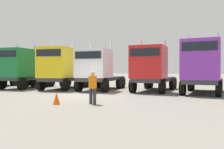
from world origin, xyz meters
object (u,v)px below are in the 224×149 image
object	(u,v)px
semi_truck_yellow	(60,68)
visitor_in_hivis	(93,85)
semi_truck_green	(20,68)
semi_truck_white	(97,69)
semi_truck_purple	(202,67)
semi_truck_red	(151,69)
traffic_cone_far	(56,99)

from	to	relation	value
semi_truck_yellow	visitor_in_hivis	bearing A→B (deg)	36.66
semi_truck_green	visitor_in_hivis	size ratio (longest dim) A/B	3.49
semi_truck_white	semi_truck_purple	world-z (taller)	semi_truck_purple
semi_truck_red	semi_truck_purple	world-z (taller)	semi_truck_purple
semi_truck_white	semi_truck_purple	size ratio (longest dim) A/B	0.97
semi_truck_yellow	visitor_in_hivis	size ratio (longest dim) A/B	4.00
semi_truck_green	traffic_cone_far	size ratio (longest dim) A/B	9.58
semi_truck_green	visitor_in_hivis	xyz separation A→B (m)	(9.91, -7.10, -0.94)
semi_truck_yellow	traffic_cone_far	bearing A→B (deg)	25.90
semi_truck_white	traffic_cone_far	xyz separation A→B (m)	(0.87, -7.98, -1.46)
semi_truck_red	semi_truck_green	bearing A→B (deg)	-81.37
semi_truck_yellow	semi_truck_white	bearing A→B (deg)	89.11
semi_truck_yellow	semi_truck_white	size ratio (longest dim) A/B	1.05
visitor_in_hivis	semi_truck_yellow	bearing A→B (deg)	66.64
semi_truck_red	traffic_cone_far	bearing A→B (deg)	-16.91
semi_truck_green	semi_truck_red	bearing A→B (deg)	92.93
semi_truck_green	traffic_cone_far	xyz separation A→B (m)	(8.25, -7.71, -1.59)
semi_truck_green	semi_truck_white	xyz separation A→B (m)	(7.37, 0.27, -0.13)
semi_truck_red	traffic_cone_far	xyz separation A→B (m)	(-3.53, -8.14, -1.50)
semi_truck_green	semi_truck_red	size ratio (longest dim) A/B	0.86
semi_truck_green	semi_truck_red	xyz separation A→B (m)	(11.78, 0.43, -0.09)
semi_truck_green	semi_truck_yellow	xyz separation A→B (m)	(3.95, 0.16, -0.05)
semi_truck_green	semi_truck_white	size ratio (longest dim) A/B	0.91
semi_truck_yellow	semi_truck_red	size ratio (longest dim) A/B	0.98
traffic_cone_far	semi_truck_yellow	bearing A→B (deg)	118.64
semi_truck_red	semi_truck_purple	distance (m)	3.71
semi_truck_yellow	semi_truck_purple	bearing A→B (deg)	84.10
semi_truck_white	semi_truck_red	xyz separation A→B (m)	(4.41, 0.15, 0.03)
semi_truck_green	semi_truck_yellow	size ratio (longest dim) A/B	0.87
semi_truck_green	semi_truck_purple	xyz separation A→B (m)	(15.38, -0.47, 0.05)
semi_truck_green	traffic_cone_far	distance (m)	11.40
semi_truck_green	visitor_in_hivis	distance (m)	12.23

